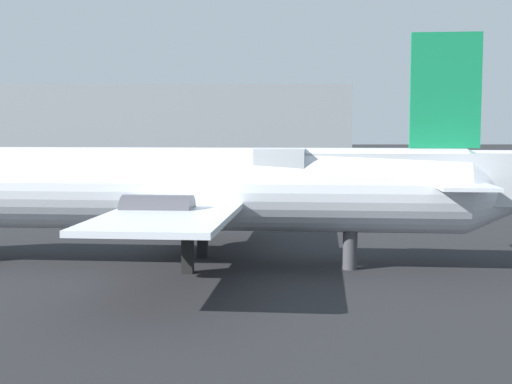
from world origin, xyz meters
The scene contains 4 objects.
airplane_at_gate centered at (-3.46, 25.72, 3.79)m, with size 38.21×23.10×11.28m.
airplane_far_left centered at (-19.15, 75.59, 2.74)m, with size 29.05×21.56×9.14m.
jet_bridge centered at (8.62, 23.56, 4.31)m, with size 17.92×5.28×5.81m.
terminal_building centered at (-13.55, 111.95, 6.94)m, with size 64.91×18.26×13.88m, color #999EA3.
Camera 1 is at (-0.48, -9.01, 6.75)m, focal length 49.15 mm.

